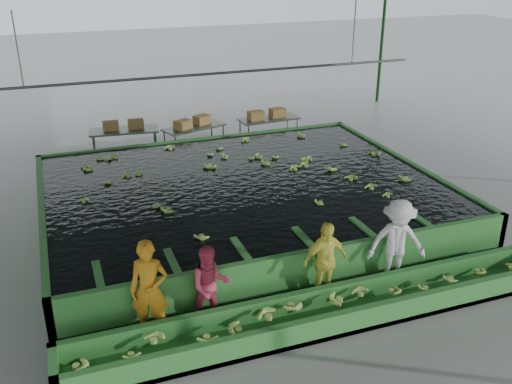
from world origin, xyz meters
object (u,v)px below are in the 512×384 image
object	(u,v)px
sorting_trough	(333,310)
packing_table_left	(125,144)
packing_table_right	(269,131)
packing_table_mid	(195,140)
worker_d	(397,242)
box_stack_right	(267,118)
box_stack_left	(124,129)
worker_c	(325,261)
flotation_tank	(243,197)
worker_b	(210,286)
box_stack_mid	(193,126)
worker_a	(149,290)

from	to	relation	value
sorting_trough	packing_table_left	distance (m)	10.71
packing_table_right	packing_table_mid	bearing A→B (deg)	-178.58
worker_d	box_stack_right	world-z (taller)	worker_d
worker_d	box_stack_left	distance (m)	10.55
worker_c	flotation_tank	bearing A→B (deg)	87.94
packing_table_left	box_stack_right	bearing A→B (deg)	-2.56
packing_table_mid	worker_c	bearing A→B (deg)	-88.95
worker_b	box_stack_right	xyz separation A→B (m)	(4.80, 9.45, 0.18)
worker_b	box_stack_mid	xyz separation A→B (m)	(2.11, 9.41, 0.17)
worker_d	sorting_trough	bearing A→B (deg)	-139.49
worker_c	box_stack_left	bearing A→B (deg)	99.29
worker_c	packing_table_left	xyz separation A→B (m)	(-2.45, 9.67, -0.33)
worker_b	worker_d	bearing A→B (deg)	3.70
worker_d	box_stack_mid	bearing A→B (deg)	118.07
packing_table_mid	packing_table_right	bearing A→B (deg)	1.42
worker_b	flotation_tank	bearing A→B (deg)	67.49
flotation_tank	worker_a	distance (m)	5.39
flotation_tank	packing_table_right	size ratio (longest dim) A/B	4.76
sorting_trough	box_stack_left	distance (m)	10.79
packing_table_left	box_stack_left	size ratio (longest dim) A/B	1.68
box_stack_mid	box_stack_right	distance (m)	2.69
worker_a	box_stack_left	distance (m)	9.78
flotation_tank	worker_c	bearing A→B (deg)	-87.23
sorting_trough	packing_table_right	size ratio (longest dim) A/B	4.76
worker_c	box_stack_right	distance (m)	9.77
worker_a	box_stack_mid	world-z (taller)	worker_a
box_stack_left	box_stack_right	distance (m)	4.93
sorting_trough	worker_b	distance (m)	2.32
packing_table_mid	box_stack_mid	bearing A→B (deg)	156.62
worker_b	packing_table_mid	world-z (taller)	worker_b
worker_a	packing_table_right	xyz separation A→B (m)	(5.99, 9.45, -0.46)
worker_b	box_stack_left	distance (m)	9.73
worker_b	sorting_trough	bearing A→B (deg)	-17.01
worker_c	worker_d	world-z (taller)	worker_d
packing_table_left	packing_table_right	xyz separation A→B (m)	(5.01, -0.22, -0.02)
worker_b	box_stack_right	distance (m)	10.60
packing_table_left	box_stack_left	bearing A→B (deg)	85.78
flotation_tank	worker_a	world-z (taller)	worker_a
worker_a	worker_c	world-z (taller)	worker_a
flotation_tank	worker_a	xyz separation A→B (m)	(-3.22, -4.30, 0.49)
flotation_tank	box_stack_mid	distance (m)	5.13
sorting_trough	worker_c	world-z (taller)	worker_c
box_stack_mid	sorting_trough	bearing A→B (deg)	-89.98
worker_c	box_stack_left	world-z (taller)	worker_c
packing_table_right	box_stack_right	xyz separation A→B (m)	(-0.08, -0.00, 0.48)
sorting_trough	packing_table_right	xyz separation A→B (m)	(2.76, 10.25, 0.23)
flotation_tank	packing_table_left	xyz separation A→B (m)	(-2.24, 5.37, 0.05)
worker_c	packing_table_left	world-z (taller)	worker_c
worker_b	packing_table_mid	distance (m)	9.64
worker_d	flotation_tank	bearing A→B (deg)	130.13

